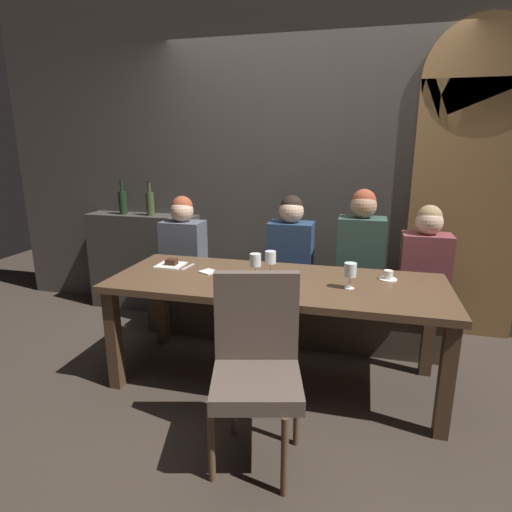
% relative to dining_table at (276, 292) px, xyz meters
% --- Properties ---
extents(ground, '(9.00, 9.00, 0.00)m').
position_rel_dining_table_xyz_m(ground, '(0.00, 0.00, -0.65)').
color(ground, '#382D26').
extents(back_wall_tiled, '(6.00, 0.12, 3.00)m').
position_rel_dining_table_xyz_m(back_wall_tiled, '(0.00, 1.22, 0.85)').
color(back_wall_tiled, '#423D38').
rests_on(back_wall_tiled, ground).
extents(arched_door, '(0.90, 0.05, 2.55)m').
position_rel_dining_table_xyz_m(arched_door, '(1.35, 1.15, 0.71)').
color(arched_door, olive).
rests_on(arched_door, ground).
extents(back_counter, '(1.10, 0.28, 0.95)m').
position_rel_dining_table_xyz_m(back_counter, '(-1.55, 1.04, -0.18)').
color(back_counter, '#38342F').
rests_on(back_counter, ground).
extents(dining_table, '(2.20, 0.84, 0.74)m').
position_rel_dining_table_xyz_m(dining_table, '(0.00, 0.00, 0.00)').
color(dining_table, '#493422').
rests_on(dining_table, ground).
extents(banquette_bench, '(2.50, 0.44, 0.45)m').
position_rel_dining_table_xyz_m(banquette_bench, '(0.00, 0.70, -0.42)').
color(banquette_bench, '#40352A').
rests_on(banquette_bench, ground).
extents(chair_near_side, '(0.54, 0.54, 0.98)m').
position_rel_dining_table_xyz_m(chair_near_side, '(0.05, -0.72, -0.09)').
color(chair_near_side, brown).
rests_on(chair_near_side, ground).
extents(diner_redhead, '(0.36, 0.24, 0.73)m').
position_rel_dining_table_xyz_m(diner_redhead, '(-0.98, 0.72, 0.14)').
color(diner_redhead, '#4C515B').
rests_on(diner_redhead, banquette_bench).
extents(diner_bearded, '(0.36, 0.24, 0.76)m').
position_rel_dining_table_xyz_m(diner_bearded, '(-0.03, 0.73, 0.16)').
color(diner_bearded, navy).
rests_on(diner_bearded, banquette_bench).
extents(diner_far_end, '(0.36, 0.24, 0.83)m').
position_rel_dining_table_xyz_m(diner_far_end, '(0.53, 0.70, 0.19)').
color(diner_far_end, '#2D473D').
rests_on(diner_far_end, banquette_bench).
extents(diner_near_end, '(0.36, 0.24, 0.72)m').
position_rel_dining_table_xyz_m(diner_near_end, '(1.01, 0.72, 0.14)').
color(diner_near_end, brown).
rests_on(diner_near_end, banquette_bench).
extents(wine_bottle_dark_red, '(0.08, 0.08, 0.33)m').
position_rel_dining_table_xyz_m(wine_bottle_dark_red, '(-1.73, 1.01, 0.42)').
color(wine_bottle_dark_red, black).
rests_on(wine_bottle_dark_red, back_counter).
extents(wine_bottle_pale_label, '(0.08, 0.08, 0.33)m').
position_rel_dining_table_xyz_m(wine_bottle_pale_label, '(-1.44, 1.01, 0.42)').
color(wine_bottle_pale_label, '#384728').
rests_on(wine_bottle_pale_label, back_counter).
extents(wine_glass_center_front, '(0.08, 0.08, 0.16)m').
position_rel_dining_table_xyz_m(wine_glass_center_front, '(-0.15, 0.02, 0.20)').
color(wine_glass_center_front, silver).
rests_on(wine_glass_center_front, dining_table).
extents(wine_glass_far_right, '(0.08, 0.08, 0.16)m').
position_rel_dining_table_xyz_m(wine_glass_far_right, '(0.47, -0.05, 0.20)').
color(wine_glass_far_right, silver).
rests_on(wine_glass_far_right, dining_table).
extents(wine_glass_far_left, '(0.08, 0.08, 0.16)m').
position_rel_dining_table_xyz_m(wine_glass_far_left, '(-0.07, 0.11, 0.20)').
color(wine_glass_far_left, silver).
rests_on(wine_glass_far_left, dining_table).
extents(espresso_cup, '(0.12, 0.12, 0.06)m').
position_rel_dining_table_xyz_m(espresso_cup, '(0.71, 0.19, 0.11)').
color(espresso_cup, white).
rests_on(espresso_cup, dining_table).
extents(dessert_plate, '(0.19, 0.19, 0.05)m').
position_rel_dining_table_xyz_m(dessert_plate, '(-0.82, 0.14, 0.10)').
color(dessert_plate, white).
rests_on(dessert_plate, dining_table).
extents(fork_on_table, '(0.04, 0.17, 0.01)m').
position_rel_dining_table_xyz_m(fork_on_table, '(-0.69, 0.13, 0.09)').
color(fork_on_table, silver).
rests_on(fork_on_table, dining_table).
extents(folded_napkin, '(0.14, 0.14, 0.01)m').
position_rel_dining_table_xyz_m(folded_napkin, '(-0.50, 0.05, 0.09)').
color(folded_napkin, silver).
rests_on(folded_napkin, dining_table).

